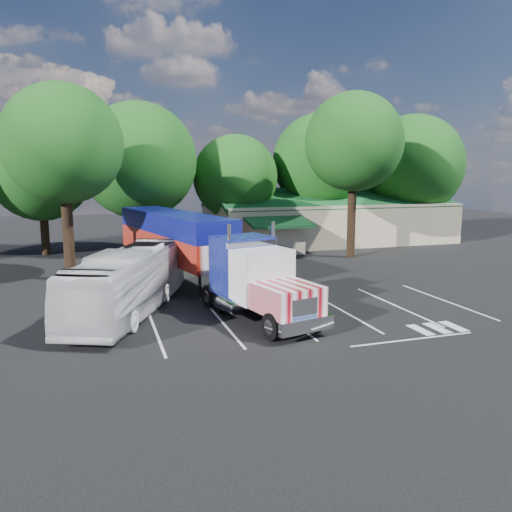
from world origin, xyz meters
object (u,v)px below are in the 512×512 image
object	(u,v)px
silver_sedan	(270,250)
tour_bus	(129,281)
woman	(314,298)
bicycle	(255,259)
semi_truck	(191,245)

from	to	relation	value
silver_sedan	tour_bus	bearing A→B (deg)	156.94
woman	bicycle	size ratio (longest dim) A/B	1.03
woman	tour_bus	world-z (taller)	tour_bus
semi_truck	silver_sedan	xyz separation A→B (m)	(8.20, 8.63, -1.99)
semi_truck	tour_bus	world-z (taller)	semi_truck
bicycle	tour_bus	size ratio (longest dim) A/B	0.13
tour_bus	bicycle	bearing A→B (deg)	70.76
tour_bus	woman	bearing A→B (deg)	5.06
semi_truck	silver_sedan	bearing A→B (deg)	33.33
bicycle	tour_bus	world-z (taller)	tour_bus
bicycle	woman	bearing A→B (deg)	-87.17
semi_truck	tour_bus	distance (m)	6.46
bicycle	tour_bus	xyz separation A→B (m)	(-10.21, -11.04, 1.22)
woman	bicycle	distance (m)	14.07
semi_truck	woman	size ratio (longest dim) A/B	13.73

